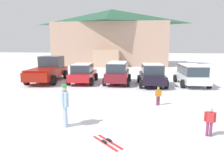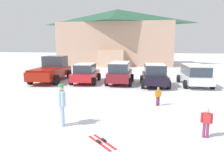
{
  "view_description": "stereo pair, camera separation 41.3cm",
  "coord_description": "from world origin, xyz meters",
  "px_view_note": "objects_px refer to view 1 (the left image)",
  "views": [
    {
      "loc": [
        1.61,
        -5.53,
        3.16
      ],
      "look_at": [
        0.05,
        6.23,
        1.02
      ],
      "focal_mm": 35.0,
      "sensor_mm": 36.0,
      "label": 1
    },
    {
      "loc": [
        2.02,
        -5.47,
        3.16
      ],
      "look_at": [
        0.05,
        6.23,
        1.02
      ],
      "focal_mm": 35.0,
      "sensor_mm": 36.0,
      "label": 2
    }
  ],
  "objects_px": {
    "parked_white_suv": "(191,74)",
    "pair_of_skis": "(107,142)",
    "parked_maroon_van": "(118,72)",
    "skier_child_in_orange_jacket": "(158,95)",
    "parked_red_sedan": "(83,73)",
    "pickup_truck": "(48,70)",
    "ski_lodge": "(112,37)",
    "skier_child_in_red_jacket": "(210,120)",
    "skier_adult_in_blue_parka": "(65,103)",
    "parked_black_sedan": "(152,75)"
  },
  "relations": [
    {
      "from": "skier_adult_in_blue_parka",
      "to": "pair_of_skis",
      "type": "height_order",
      "value": "skier_adult_in_blue_parka"
    },
    {
      "from": "skier_child_in_red_jacket",
      "to": "skier_child_in_orange_jacket",
      "type": "xyz_separation_m",
      "value": [
        -1.47,
        3.82,
        -0.03
      ]
    },
    {
      "from": "ski_lodge",
      "to": "pair_of_skis",
      "type": "relative_size",
      "value": 15.52
    },
    {
      "from": "parked_white_suv",
      "to": "skier_adult_in_blue_parka",
      "type": "relative_size",
      "value": 2.69
    },
    {
      "from": "skier_child_in_orange_jacket",
      "to": "pair_of_skis",
      "type": "height_order",
      "value": "skier_child_in_orange_jacket"
    },
    {
      "from": "parked_maroon_van",
      "to": "parked_white_suv",
      "type": "relative_size",
      "value": 0.9
    },
    {
      "from": "parked_white_suv",
      "to": "pickup_truck",
      "type": "bearing_deg",
      "value": 178.23
    },
    {
      "from": "pickup_truck",
      "to": "skier_child_in_orange_jacket",
      "type": "height_order",
      "value": "pickup_truck"
    },
    {
      "from": "parked_black_sedan",
      "to": "pickup_truck",
      "type": "height_order",
      "value": "pickup_truck"
    },
    {
      "from": "parked_red_sedan",
      "to": "pickup_truck",
      "type": "xyz_separation_m",
      "value": [
        -3.23,
        0.49,
        0.18
      ]
    },
    {
      "from": "pair_of_skis",
      "to": "skier_adult_in_blue_parka",
      "type": "bearing_deg",
      "value": 146.4
    },
    {
      "from": "ski_lodge",
      "to": "parked_white_suv",
      "type": "bearing_deg",
      "value": -64.83
    },
    {
      "from": "parked_white_suv",
      "to": "skier_adult_in_blue_parka",
      "type": "xyz_separation_m",
      "value": [
        -6.86,
        -9.93,
        0.06
      ]
    },
    {
      "from": "skier_adult_in_blue_parka",
      "to": "pair_of_skis",
      "type": "distance_m",
      "value": 2.4
    },
    {
      "from": "parked_red_sedan",
      "to": "skier_child_in_red_jacket",
      "type": "relative_size",
      "value": 4.09
    },
    {
      "from": "parked_red_sedan",
      "to": "skier_adult_in_blue_parka",
      "type": "height_order",
      "value": "skier_adult_in_blue_parka"
    },
    {
      "from": "skier_child_in_red_jacket",
      "to": "pair_of_skis",
      "type": "xyz_separation_m",
      "value": [
        -3.45,
        -0.98,
        -0.57
      ]
    },
    {
      "from": "parked_black_sedan",
      "to": "parked_white_suv",
      "type": "distance_m",
      "value": 3.17
    },
    {
      "from": "ski_lodge",
      "to": "parked_black_sedan",
      "type": "relative_size",
      "value": 4.32
    },
    {
      "from": "skier_child_in_orange_jacket",
      "to": "parked_maroon_van",
      "type": "bearing_deg",
      "value": 114.16
    },
    {
      "from": "parked_white_suv",
      "to": "skier_child_in_orange_jacket",
      "type": "height_order",
      "value": "parked_white_suv"
    },
    {
      "from": "parked_black_sedan",
      "to": "skier_child_in_red_jacket",
      "type": "relative_size",
      "value": 4.0
    },
    {
      "from": "parked_white_suv",
      "to": "skier_child_in_red_jacket",
      "type": "distance_m",
      "value": 10.29
    },
    {
      "from": "pickup_truck",
      "to": "skier_child_in_orange_jacket",
      "type": "xyz_separation_m",
      "value": [
        8.97,
        -6.72,
        -0.44
      ]
    },
    {
      "from": "skier_child_in_orange_jacket",
      "to": "skier_adult_in_blue_parka",
      "type": "xyz_separation_m",
      "value": [
        -3.82,
        -3.58,
        0.38
      ]
    },
    {
      "from": "parked_maroon_van",
      "to": "skier_child_in_orange_jacket",
      "type": "bearing_deg",
      "value": -65.84
    },
    {
      "from": "parked_red_sedan",
      "to": "parked_maroon_van",
      "type": "relative_size",
      "value": 1.06
    },
    {
      "from": "parked_white_suv",
      "to": "pair_of_skis",
      "type": "bearing_deg",
      "value": -114.19
    },
    {
      "from": "ski_lodge",
      "to": "parked_white_suv",
      "type": "distance_m",
      "value": 21.09
    },
    {
      "from": "parked_black_sedan",
      "to": "parked_red_sedan",
      "type": "bearing_deg",
      "value": 174.7
    },
    {
      "from": "parked_white_suv",
      "to": "parked_black_sedan",
      "type": "bearing_deg",
      "value": -168.2
    },
    {
      "from": "parked_red_sedan",
      "to": "skier_adult_in_blue_parka",
      "type": "distance_m",
      "value": 9.99
    },
    {
      "from": "parked_white_suv",
      "to": "pair_of_skis",
      "type": "distance_m",
      "value": 12.26
    },
    {
      "from": "parked_red_sedan",
      "to": "pickup_truck",
      "type": "distance_m",
      "value": 3.27
    },
    {
      "from": "parked_maroon_van",
      "to": "skier_adult_in_blue_parka",
      "type": "xyz_separation_m",
      "value": [
        -1.01,
        -9.86,
        -0.0
      ]
    },
    {
      "from": "parked_red_sedan",
      "to": "pair_of_skis",
      "type": "relative_size",
      "value": 3.67
    },
    {
      "from": "ski_lodge",
      "to": "parked_black_sedan",
      "type": "distance_m",
      "value": 20.61
    },
    {
      "from": "parked_red_sedan",
      "to": "skier_adult_in_blue_parka",
      "type": "xyz_separation_m",
      "value": [
        1.91,
        -9.81,
        0.13
      ]
    },
    {
      "from": "skier_adult_in_blue_parka",
      "to": "pair_of_skis",
      "type": "xyz_separation_m",
      "value": [
        1.85,
        -1.23,
        -0.92
      ]
    },
    {
      "from": "parked_maroon_van",
      "to": "skier_child_in_orange_jacket",
      "type": "height_order",
      "value": "parked_maroon_van"
    },
    {
      "from": "parked_white_suv",
      "to": "skier_adult_in_blue_parka",
      "type": "bearing_deg",
      "value": -124.63
    },
    {
      "from": "parked_maroon_van",
      "to": "parked_white_suv",
      "type": "xyz_separation_m",
      "value": [
        5.85,
        0.07,
        -0.07
      ]
    },
    {
      "from": "parked_white_suv",
      "to": "skier_child_in_orange_jacket",
      "type": "bearing_deg",
      "value": -115.53
    },
    {
      "from": "skier_child_in_red_jacket",
      "to": "pair_of_skis",
      "type": "bearing_deg",
      "value": -164.11
    },
    {
      "from": "parked_red_sedan",
      "to": "skier_child_in_orange_jacket",
      "type": "distance_m",
      "value": 8.47
    },
    {
      "from": "parked_white_suv",
      "to": "skier_adult_in_blue_parka",
      "type": "height_order",
      "value": "skier_adult_in_blue_parka"
    },
    {
      "from": "pair_of_skis",
      "to": "skier_child_in_red_jacket",
      "type": "bearing_deg",
      "value": 15.89
    },
    {
      "from": "parked_white_suv",
      "to": "parked_maroon_van",
      "type": "bearing_deg",
      "value": -179.31
    },
    {
      "from": "ski_lodge",
      "to": "skier_child_in_orange_jacket",
      "type": "height_order",
      "value": "ski_lodge"
    },
    {
      "from": "pickup_truck",
      "to": "skier_adult_in_blue_parka",
      "type": "xyz_separation_m",
      "value": [
        5.14,
        -10.3,
        -0.05
      ]
    }
  ]
}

